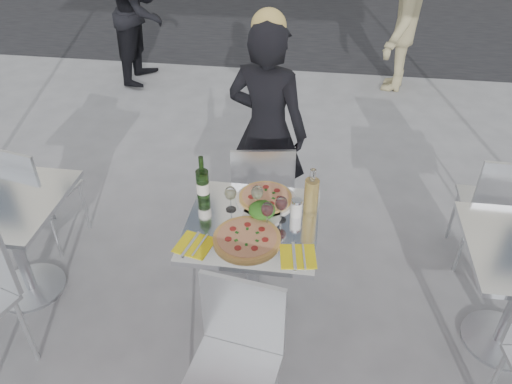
# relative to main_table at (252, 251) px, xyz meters

# --- Properties ---
(ground) EXTENTS (80.00, 80.00, 0.00)m
(ground) POSITION_rel_main_table_xyz_m (0.00, 0.00, -0.54)
(ground) COLOR slate
(street_asphalt) EXTENTS (24.00, 5.00, 0.00)m
(street_asphalt) POSITION_rel_main_table_xyz_m (0.00, 6.50, -0.54)
(street_asphalt) COLOR black
(street_asphalt) RESTS_ON ground
(main_table) EXTENTS (0.72, 0.72, 0.75)m
(main_table) POSITION_rel_main_table_xyz_m (0.00, 0.00, 0.00)
(main_table) COLOR #B7BABF
(main_table) RESTS_ON ground
(side_table_left) EXTENTS (0.72, 0.72, 0.75)m
(side_table_left) POSITION_rel_main_table_xyz_m (-1.50, 0.00, 0.00)
(side_table_left) COLOR #B7BABF
(side_table_left) RESTS_ON ground
(chair_far) EXTENTS (0.47, 0.48, 0.90)m
(chair_far) POSITION_rel_main_table_xyz_m (-0.03, 0.63, -0.01)
(chair_far) COLOR silver
(chair_far) RESTS_ON ground
(chair_near) EXTENTS (0.47, 0.48, 0.90)m
(chair_near) POSITION_rel_main_table_xyz_m (0.03, -0.69, -0.01)
(chair_near) COLOR silver
(chair_near) RESTS_ON ground
(side_chair_lfar) EXTENTS (0.47, 0.48, 0.86)m
(side_chair_lfar) POSITION_rel_main_table_xyz_m (-1.60, 0.44, -0.03)
(side_chair_lfar) COLOR silver
(side_chair_lfar) RESTS_ON ground
(side_chair_rfar) EXTENTS (0.43, 0.44, 0.92)m
(side_chair_rfar) POSITION_rel_main_table_xyz_m (1.52, 0.65, 0.01)
(side_chair_rfar) COLOR silver
(side_chair_rfar) RESTS_ON ground
(woman_diner) EXTENTS (0.66, 0.52, 1.59)m
(woman_diner) POSITION_rel_main_table_xyz_m (-0.04, 0.95, 0.25)
(woman_diner) COLOR black
(woman_diner) RESTS_ON ground
(pedestrian_a) EXTENTS (0.65, 0.82, 1.63)m
(pedestrian_a) POSITION_rel_main_table_xyz_m (-1.84, 3.52, 0.28)
(pedestrian_a) COLOR black
(pedestrian_a) RESTS_ON ground
(pedestrian_b) EXTENTS (0.83, 1.17, 1.63)m
(pedestrian_b) POSITION_rel_main_table_xyz_m (1.12, 3.68, 0.28)
(pedestrian_b) COLOR #998D62
(pedestrian_b) RESTS_ON ground
(pizza_near) EXTENTS (0.36, 0.36, 0.02)m
(pizza_near) POSITION_rel_main_table_xyz_m (-0.01, -0.14, 0.22)
(pizza_near) COLOR #DCAC56
(pizza_near) RESTS_ON main_table
(pizza_far) EXTENTS (0.35, 0.35, 0.03)m
(pizza_far) POSITION_rel_main_table_xyz_m (0.05, 0.21, 0.23)
(pizza_far) COLOR white
(pizza_far) RESTS_ON main_table
(salad_plate) EXTENTS (0.22, 0.22, 0.09)m
(salad_plate) POSITION_rel_main_table_xyz_m (0.05, 0.06, 0.25)
(salad_plate) COLOR white
(salad_plate) RESTS_ON main_table
(wine_bottle) EXTENTS (0.07, 0.08, 0.29)m
(wine_bottle) POSITION_rel_main_table_xyz_m (-0.31, 0.17, 0.32)
(wine_bottle) COLOR #29511E
(wine_bottle) RESTS_ON main_table
(carafe) EXTENTS (0.08, 0.08, 0.29)m
(carafe) POSITION_rel_main_table_xyz_m (0.31, 0.13, 0.33)
(carafe) COLOR #D4B45A
(carafe) RESTS_ON main_table
(sugar_shaker) EXTENTS (0.06, 0.06, 0.11)m
(sugar_shaker) POSITION_rel_main_table_xyz_m (0.23, 0.10, 0.26)
(sugar_shaker) COLOR white
(sugar_shaker) RESTS_ON main_table
(wineglass_white_a) EXTENTS (0.07, 0.07, 0.16)m
(wineglass_white_a) POSITION_rel_main_table_xyz_m (-0.14, 0.10, 0.32)
(wineglass_white_a) COLOR white
(wineglass_white_a) RESTS_ON main_table
(wineglass_white_b) EXTENTS (0.07, 0.07, 0.16)m
(wineglass_white_b) POSITION_rel_main_table_xyz_m (0.01, 0.13, 0.32)
(wineglass_white_b) COLOR white
(wineglass_white_b) RESTS_ON main_table
(wineglass_red_a) EXTENTS (0.07, 0.07, 0.16)m
(wineglass_red_a) POSITION_rel_main_table_xyz_m (0.08, -0.02, 0.32)
(wineglass_red_a) COLOR white
(wineglass_red_a) RESTS_ON main_table
(wineglass_red_b) EXTENTS (0.07, 0.07, 0.16)m
(wineglass_red_b) POSITION_rel_main_table_xyz_m (0.15, 0.05, 0.32)
(wineglass_red_b) COLOR white
(wineglass_red_b) RESTS_ON main_table
(napkin_left) EXTENTS (0.22, 0.22, 0.01)m
(napkin_left) POSITION_rel_main_table_xyz_m (-0.27, -0.22, 0.21)
(napkin_left) COLOR yellow
(napkin_left) RESTS_ON main_table
(napkin_right) EXTENTS (0.20, 0.20, 0.01)m
(napkin_right) POSITION_rel_main_table_xyz_m (0.27, -0.23, 0.21)
(napkin_right) COLOR yellow
(napkin_right) RESTS_ON main_table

